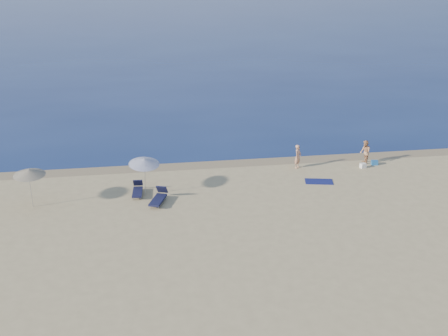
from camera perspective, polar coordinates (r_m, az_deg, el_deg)
The scene contains 11 objects.
sea at distance 116.49m, azimuth -5.03°, elevation 14.38°, with size 240.00×160.00×0.01m, color #0D1E51.
wet_sand_strip at distance 38.13m, azimuth 3.82°, elevation 0.66°, with size 240.00×1.60×0.00m, color #847254.
person_left at distance 37.01m, azimuth 7.51°, elevation 1.17°, with size 0.57×0.38×1.57m, color tan.
person_right at distance 38.60m, azimuth 14.14°, elevation 1.57°, with size 0.78×0.61×1.61m, color tan.
beach_towel at distance 35.18m, azimuth 9.62°, elevation -1.36°, with size 1.69×0.94×0.03m, color #0F144E.
white_bag at distance 37.99m, azimuth 13.94°, elevation 0.23°, with size 0.36×0.31×0.31m, color white.
blue_cooler at distance 38.75m, azimuth 15.04°, elevation 0.53°, with size 0.42×0.30×0.30m, color #1E5CA2.
umbrella_near at distance 32.60m, azimuth -8.12°, elevation 0.64°, with size 2.19×2.21×2.34m.
umbrella_far at distance 32.40m, azimuth -19.19°, elevation -0.41°, with size 1.88×1.90×2.32m.
lounger_left at distance 33.15m, azimuth -8.77°, elevation -2.26°, with size 0.67×1.71×0.74m.
lounger_right at distance 31.90m, azimuth -6.66°, elevation -3.05°, with size 1.20×1.94×0.81m.
Camera 1 is at (-8.01, -15.47, 13.20)m, focal length 45.00 mm.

